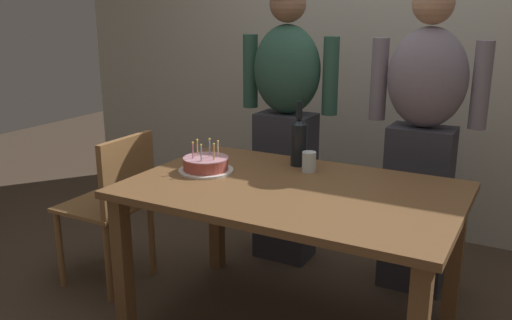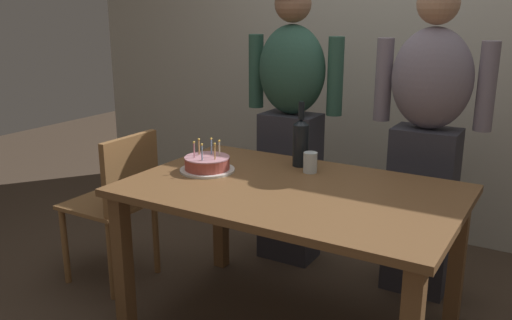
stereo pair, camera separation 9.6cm
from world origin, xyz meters
name	(u,v)px [view 1 (the left image)]	position (x,y,z in m)	size (l,w,h in m)	color
back_wall	(391,43)	(0.00, 1.55, 1.30)	(5.20, 0.10, 2.60)	beige
dining_table	(292,207)	(0.00, 0.00, 0.64)	(1.50, 0.96, 0.74)	brown
birthday_cake	(206,165)	(-0.48, 0.01, 0.78)	(0.27, 0.27, 0.16)	white
water_glass_near	(309,162)	(-0.03, 0.25, 0.79)	(0.07, 0.07, 0.10)	silver
wine_bottle	(299,141)	(-0.12, 0.33, 0.87)	(0.08, 0.08, 0.33)	black
person_man_bearded	(286,121)	(-0.38, 0.74, 0.87)	(0.61, 0.27, 1.66)	#33333D
person_woman_cardigan	(422,136)	(0.42, 0.74, 0.87)	(0.61, 0.27, 1.66)	#33333D
dining_chair	(115,198)	(-1.05, -0.04, 0.52)	(0.42, 0.42, 0.87)	olive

